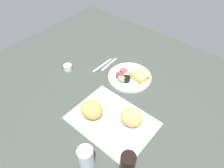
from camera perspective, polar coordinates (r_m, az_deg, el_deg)
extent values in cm
cube|color=#383D38|center=(136.53, 1.45, -1.34)|extent=(190.00, 150.00, 3.00)
cube|color=#B2B2AD|center=(117.39, 0.02, -10.13)|extent=(45.17, 33.23, 1.60)
cylinder|color=white|center=(115.18, 5.53, -10.72)|extent=(20.65, 20.65, 1.40)
ellipsoid|color=tan|center=(111.52, 5.32, -9.01)|extent=(12.33, 10.65, 8.41)
cylinder|color=white|center=(118.20, -5.32, -8.63)|extent=(20.96, 20.96, 1.40)
ellipsoid|color=tan|center=(114.42, -5.61, -6.93)|extent=(13.00, 11.23, 8.86)
cylinder|color=white|center=(141.73, 4.83, 1.90)|extent=(28.84, 28.84, 1.60)
cube|color=tan|center=(140.11, 7.39, 1.86)|extent=(11.05, 9.06, 1.40)
cube|color=#B2C66B|center=(139.30, 7.43, 2.22)|extent=(11.86, 10.08, 1.00)
cube|color=tan|center=(138.50, 7.48, 2.59)|extent=(12.49, 10.90, 1.40)
cylinder|color=#D14738|center=(144.57, 3.13, 3.68)|extent=(5.60, 5.60, 0.80)
cylinder|color=#D14738|center=(141.60, 2.13, 2.67)|extent=(5.60, 5.60, 0.80)
cylinder|color=black|center=(136.81, 3.87, 1.38)|extent=(5.20, 5.20, 3.00)
cylinder|color=#EFEACC|center=(136.06, 3.89, 1.72)|extent=(4.26, 4.26, 0.60)
ellipsoid|color=#729E4C|center=(136.41, 2.68, 1.46)|extent=(6.00, 4.80, 3.60)
ellipsoid|color=#6B2D47|center=(138.23, 2.13, 2.19)|extent=(6.00, 4.80, 3.60)
cylinder|color=silver|center=(101.14, -7.08, -19.29)|extent=(7.27, 7.27, 12.79)
cylinder|color=black|center=(94.69, 4.19, -21.87)|extent=(6.40, 6.40, 20.11)
cylinder|color=silver|center=(150.13, -11.91, 4.45)|extent=(5.60, 5.60, 4.00)
cube|color=#B7B7BC|center=(152.47, -0.79, 5.44)|extent=(2.58, 17.06, 0.50)
cube|color=#B7B7BC|center=(151.74, -2.64, 5.16)|extent=(1.61, 19.01, 0.50)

